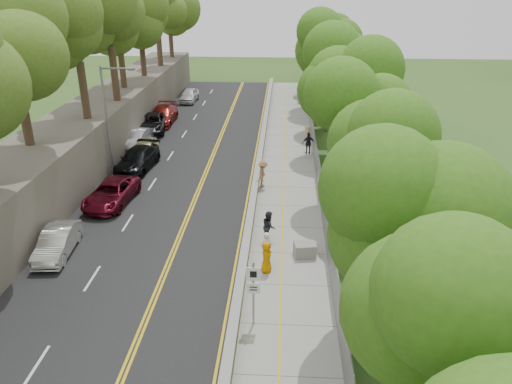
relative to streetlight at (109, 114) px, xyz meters
The scene contains 25 objects.
ground 18.08m from the streetlight, 53.23° to the right, with size 140.00×140.00×0.00m, color #33511E.
road 6.93m from the streetlight, 11.17° to the left, with size 11.20×66.00×0.04m, color black.
sidewalk 13.84m from the streetlight, ahead, with size 4.20×66.00×0.05m, color gray.
jersey_barrier 11.60m from the streetlight, ahead, with size 0.42×66.00×0.60m, color #CDD334.
rock_embankment 4.15m from the streetlight, 161.78° to the left, with size 5.00×66.00×4.00m, color #595147.
chainlink_fence 15.58m from the streetlight, ahead, with size 0.04×66.00×2.00m, color slate.
trees_embankment 6.46m from the streetlight, 158.49° to the left, with size 6.40×66.00×13.00m, color #547823, non-canonical shape.
trees_fenceside 17.65m from the streetlight, ahead, with size 7.00×66.00×14.00m, color #41771B, non-canonical shape.
streetlight is the anchor object (origin of this frame).
signpost 20.72m from the streetlight, 55.92° to the right, with size 0.62×0.09×3.10m.
construction_barrel 18.48m from the streetlight, 34.91° to the left, with size 0.50×0.50×0.82m, color orange.
concrete_block 18.34m from the streetlight, 38.96° to the right, with size 1.12×0.84×0.75m, color slate.
car_1 12.46m from the streetlight, 86.91° to the right, with size 1.49×4.27×1.41m, color beige.
car_2 6.76m from the streetlight, 74.71° to the right, with size 2.42×5.24×1.46m, color maroon.
car_3 4.16m from the streetlight, 30.74° to the left, with size 2.24×5.50×1.60m, color black.
car_4 5.07m from the streetlight, 65.06° to the left, with size 1.88×4.68×1.59m, color tan.
car_5 7.35m from the streetlight, 91.26° to the left, with size 1.54×4.42×1.46m, color #B0B3B7.
car_6 11.40m from the streetlight, 89.60° to the left, with size 2.65×5.76×1.60m, color black.
car_7 14.01m from the streetlight, 88.03° to the left, with size 2.33×5.73×1.66m, color maroon.
car_8 22.97m from the streetlight, 86.30° to the left, with size 1.76×4.36×1.49m, color silver.
painter_0 17.91m from the streetlight, 47.18° to the right, with size 0.82×0.53×1.68m, color orange.
painter_1 17.32m from the streetlight, 45.23° to the right, with size 0.65×0.42×1.77m, color white.
painter_2 15.81m from the streetlight, 39.23° to the right, with size 0.90×0.70×1.85m, color black.
painter_3 11.96m from the streetlight, 10.11° to the right, with size 1.23×0.71×1.91m, color #97663C.
person_far 16.00m from the streetlight, 19.61° to the left, with size 1.05×0.44×1.80m, color black.
Camera 1 is at (2.19, -20.40, 14.06)m, focal length 35.00 mm.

